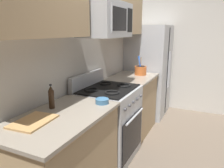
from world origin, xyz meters
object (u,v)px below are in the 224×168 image
refrigerator (149,71)px  microwave (106,20)px  range_oven (108,122)px  prep_bowl (102,101)px  utensil_crock (141,70)px  cutting_board (33,121)px  bottle_soy (51,97)px

refrigerator → microwave: 1.96m
range_oven → prep_bowl: range_oven is taller
refrigerator → prep_bowl: refrigerator is taller
microwave → utensil_crock: microwave is taller
refrigerator → microwave: bearing=178.5°
microwave → cutting_board: 1.41m
microwave → bottle_soy: 1.11m
utensil_crock → prep_bowl: size_ratio=2.33×
utensil_crock → prep_bowl: bearing=-176.3°
range_oven → utensil_crock: size_ratio=3.46×
range_oven → refrigerator: (1.75, -0.02, 0.38)m
refrigerator → prep_bowl: bearing=-175.9°
bottle_soy → prep_bowl: (0.32, -0.36, -0.08)m
bottle_soy → utensil_crock: bearing=-7.9°
refrigerator → microwave: size_ratio=2.37×
refrigerator → cutting_board: size_ratio=4.81×
microwave → cutting_board: microwave is taller
bottle_soy → prep_bowl: 0.49m
microwave → bottle_soy: bearing=169.5°
range_oven → prep_bowl: (-0.51, -0.18, 0.46)m
microwave → prep_bowl: 0.97m
range_oven → bottle_soy: bearing=167.6°
prep_bowl → utensil_crock: bearing=3.7°
refrigerator → utensil_crock: size_ratio=5.43×
utensil_crock → bottle_soy: 1.89m
cutting_board → prep_bowl: (0.64, -0.28, 0.02)m
range_oven → refrigerator: refrigerator is taller
range_oven → microwave: 1.26m
range_oven → microwave: microwave is taller
range_oven → refrigerator: 1.79m
refrigerator → bottle_soy: bearing=175.6°
range_oven → cutting_board: 1.23m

